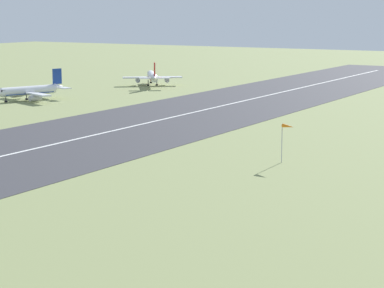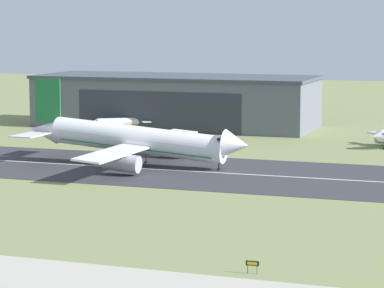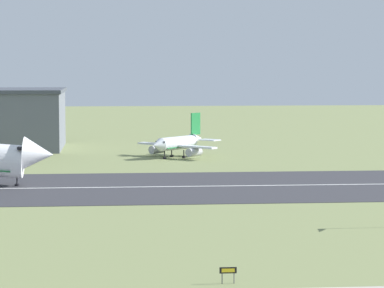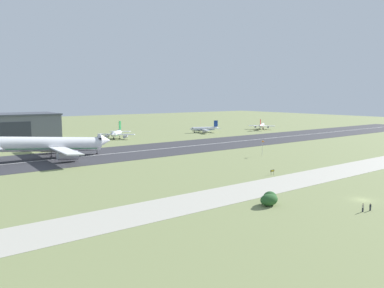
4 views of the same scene
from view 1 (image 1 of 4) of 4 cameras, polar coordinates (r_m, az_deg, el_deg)
name	(u,v)px [view 1 (image 1 of 4)]	position (r m, az deg, el deg)	size (l,w,h in m)	color
ground_plane	(248,217)	(88.82, 4.32, -5.54)	(733.71, 733.71, 0.00)	#7A8451
airplane_parked_centre	(152,77)	(241.93, -3.03, 5.15)	(22.39, 19.79, 8.15)	silver
airplane_parked_east	(29,91)	(206.56, -12.28, 3.97)	(21.46, 21.47, 8.16)	silver
windsock_pole	(287,128)	(118.52, 7.28, 1.18)	(1.41, 2.53, 6.33)	#B7B7BC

